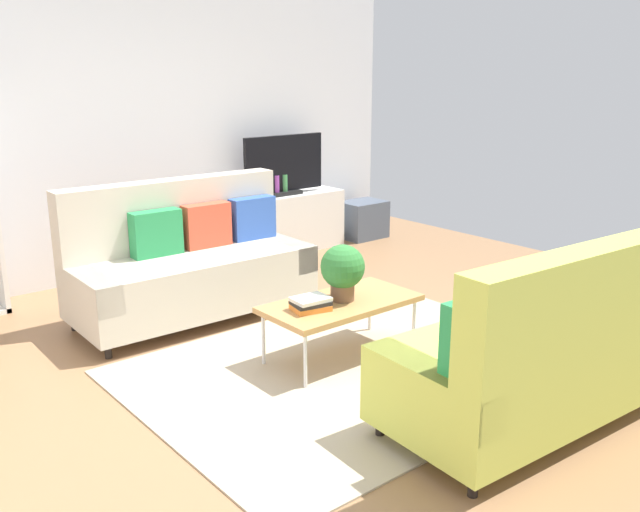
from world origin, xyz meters
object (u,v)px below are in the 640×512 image
Objects in this scene: vase_0 at (236,191)px; potted_plant at (343,269)px; tv_console at (284,223)px; bottle_2 at (285,185)px; table_book_0 at (311,307)px; couch_green at (545,350)px; coffee_table at (341,305)px; couch_beige at (190,263)px; vase_1 at (251,189)px; bottle_0 at (269,189)px; storage_trunk at (363,219)px; bottle_1 at (277,186)px; tv at (284,166)px.

potted_plant is at bearing -107.47° from vase_0.
bottle_2 reaches higher than tv_console.
table_book_0 is 2.89m from vase_0.
couch_green is at bearing -106.00° from tv_console.
coffee_table is 2.79× the size of potted_plant.
bottle_2 reaches higher than coffee_table.
couch_beige is 1.44m from table_book_0.
coffee_table is at bearing -111.43° from vase_1.
bottle_0 is at bearing 64.97° from potted_plant.
bottle_0 is at bearing 180.00° from bottle_2.
bottle_2 reaches higher than bottle_0.
tv_console is 0.43m from bottle_2.
coffee_table is 2.85m from vase_1.
potted_plant is 0.36m from table_book_0.
tv_console is (1.15, 4.01, -0.13)m from couch_green.
couch_green reaches higher than tv_console.
couch_beige is 10.47× the size of vase_0.
storage_trunk is at bearing -5.74° from vase_1.
vase_1 is (1.42, 1.21, 0.29)m from couch_beige.
couch_green reaches higher than bottle_2.
coffee_table is at bearing -119.13° from bottle_2.
vase_0 is (-0.58, 0.05, 0.41)m from tv_console.
couch_green is at bearing -100.56° from vase_1.
bottle_0 is at bearing 64.68° from coffee_table.
vase_0 is 0.83× the size of bottle_1.
bottle_0 is at bearing 177.40° from storage_trunk.
vase_1 reaches higher than table_book_0.
couch_beige reaches higher than vase_1.
couch_beige is 9.87× the size of vase_1.
vase_1 is at bearing 68.89° from potted_plant.
vase_1 reaches higher than bottle_0.
couch_beige is 7.98× the size of table_book_0.
coffee_table is at bearing -119.08° from tv.
bottle_2 is at bearing 0.00° from bottle_0.
couch_green is (0.66, -2.84, -0.01)m from couch_beige.
bottle_2 is at bearing -147.02° from couch_beige.
vase_0 is at bearing 171.06° from bottle_2.
storage_trunk is 1.33m from bottle_1.
tv is (1.43, 2.56, 0.56)m from coffee_table.
bottle_1 is (0.11, 0.00, 0.02)m from bottle_0.
couch_beige is 0.98× the size of couch_green.
potted_plant is (-1.41, -2.56, -0.31)m from tv.
bottle_0 is (-1.32, 0.06, 0.51)m from storage_trunk.
tv_console is at bearing 19.19° from bottle_1.
bottle_2 is (1.14, 3.97, 0.30)m from couch_green.
bottle_2 is at bearing 56.40° from table_book_0.
couch_green is 4.11m from bottle_1.
storage_trunk is at bearing 44.65° from potted_plant.
bottle_1 reaches higher than vase_0.
potted_plant is 2.80m from bottle_0.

